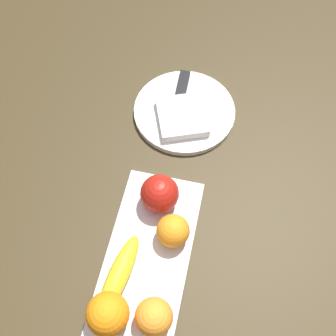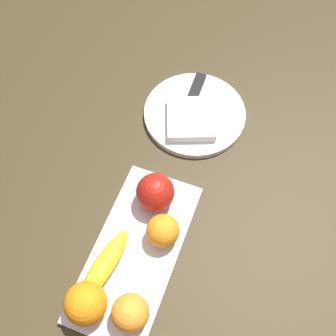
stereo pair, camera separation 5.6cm
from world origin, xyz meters
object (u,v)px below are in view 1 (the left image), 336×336
object	(u,v)px
apple	(160,194)
orange_near_apple	(108,314)
banana	(119,274)
dinner_plate	(184,111)
orange_near_banana	(154,317)
folded_napkin	(182,117)
fruit_tray	(148,255)
knife	(181,92)
orange_center	(173,231)

from	to	relation	value
apple	orange_near_apple	world-z (taller)	apple
banana	dinner_plate	distance (m)	0.40
dinner_plate	banana	bearing A→B (deg)	-5.70
banana	orange_near_banana	bearing A→B (deg)	61.75
banana	folded_napkin	size ratio (longest dim) A/B	1.39
fruit_tray	orange_near_banana	xyz separation A→B (m)	(0.11, 0.04, 0.04)
fruit_tray	orange_near_banana	bearing A→B (deg)	19.26
fruit_tray	banana	bearing A→B (deg)	-37.51
dinner_plate	folded_napkin	bearing A→B (deg)	-0.00
orange_near_banana	folded_napkin	size ratio (longest dim) A/B	0.59
banana	folded_napkin	world-z (taller)	banana
dinner_plate	orange_near_banana	bearing A→B (deg)	4.88
fruit_tray	folded_napkin	xyz separation A→B (m)	(-0.31, 0.00, 0.02)
fruit_tray	apple	distance (m)	0.12
banana	orange_near_apple	world-z (taller)	orange_near_apple
fruit_tray	apple	size ratio (longest dim) A/B	4.43
dinner_plate	folded_napkin	distance (m)	0.03
orange_near_banana	dinner_plate	xyz separation A→B (m)	(-0.45, -0.04, -0.04)
fruit_tray	knife	world-z (taller)	knife
fruit_tray	orange_near_banana	distance (m)	0.12
folded_napkin	orange_center	bearing A→B (deg)	7.98
apple	banana	size ratio (longest dim) A/B	0.49
banana	folded_napkin	distance (m)	0.37
apple	orange_center	bearing A→B (deg)	31.81
orange_near_apple	dinner_plate	size ratio (longest dim) A/B	0.32
fruit_tray	dinner_plate	distance (m)	0.34
fruit_tray	knife	distance (m)	0.39
apple	banana	distance (m)	0.17
orange_near_apple	orange_near_banana	distance (m)	0.08
fruit_tray	dinner_plate	bearing A→B (deg)	180.00
orange_near_banana	knife	distance (m)	0.50
orange_center	knife	xyz separation A→B (m)	(-0.34, -0.05, -0.03)
orange_near_banana	orange_near_apple	bearing A→B (deg)	-80.35
orange_near_banana	orange_center	world-z (taller)	orange_near_banana
fruit_tray	orange_center	bearing A→B (deg)	139.16
fruit_tray	orange_near_banana	world-z (taller)	orange_near_banana
fruit_tray	dinner_plate	xyz separation A→B (m)	(-0.34, 0.00, 0.00)
apple	folded_napkin	bearing A→B (deg)	179.26
orange_near_apple	orange_center	xyz separation A→B (m)	(-0.17, 0.07, -0.01)
fruit_tray	orange_center	xyz separation A→B (m)	(-0.04, 0.04, 0.04)
apple	folded_napkin	size ratio (longest dim) A/B	0.69
orange_near_apple	dinner_plate	bearing A→B (deg)	175.47
dinner_plate	knife	size ratio (longest dim) A/B	1.27
orange_center	dinner_plate	xyz separation A→B (m)	(-0.30, -0.04, -0.04)
folded_napkin	orange_near_apple	bearing A→B (deg)	-4.83
banana	dinner_plate	xyz separation A→B (m)	(-0.39, 0.04, -0.02)
apple	knife	world-z (taller)	apple
orange_near_apple	folded_napkin	distance (m)	0.44
banana	orange_center	bearing A→B (deg)	149.97
apple	banana	world-z (taller)	apple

